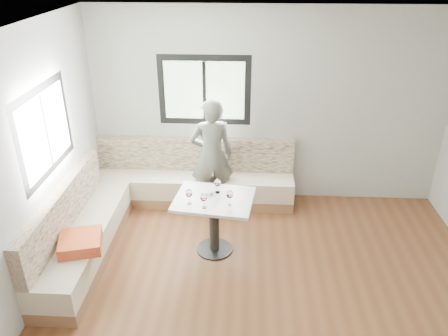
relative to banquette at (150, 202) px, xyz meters
The scene contains 9 objects.
room 2.41m from the banquette, 45.52° to the right, with size 5.01×5.01×2.81m.
banquette is the anchor object (origin of this frame).
table 1.10m from the banquette, 31.06° to the right, with size 1.01×0.83×0.76m.
person 1.07m from the banquette, 30.14° to the left, with size 0.61×0.40×1.67m, color #61645C.
olive_ramekin 1.08m from the banquette, 27.74° to the right, with size 0.09×0.09×0.04m.
wine_glass_a 1.10m from the banquette, 47.05° to the right, with size 0.08×0.08×0.19m.
wine_glass_b 1.26m from the banquette, 43.13° to the right, with size 0.08×0.08×0.19m.
wine_glass_c 1.43m from the banquette, 31.67° to the right, with size 0.08×0.08×0.19m.
wine_glass_d 1.19m from the banquette, 23.61° to the right, with size 0.08×0.08×0.19m.
Camera 1 is at (-0.30, -3.41, 3.43)m, focal length 35.00 mm.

